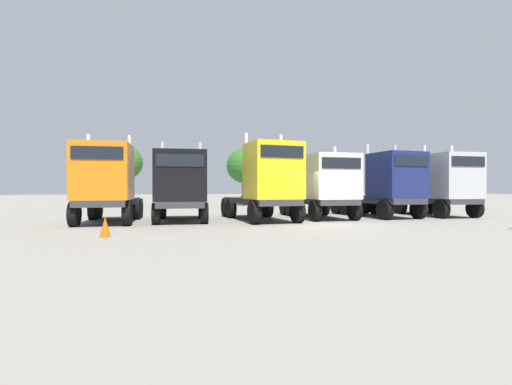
% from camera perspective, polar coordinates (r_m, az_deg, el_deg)
% --- Properties ---
extents(ground, '(200.00, 200.00, 0.00)m').
position_cam_1_polar(ground, '(17.80, 9.02, -4.75)').
color(ground, gray).
extents(semi_truck_orange, '(3.03, 6.09, 4.29)m').
position_cam_1_polar(semi_truck_orange, '(19.01, -21.71, 1.43)').
color(semi_truck_orange, '#333338').
rests_on(semi_truck_orange, ground).
extents(semi_truck_black, '(3.11, 5.94, 4.04)m').
position_cam_1_polar(semi_truck_black, '(18.92, -11.26, 1.06)').
color(semi_truck_black, '#333338').
rests_on(semi_truck_black, ground).
extents(semi_truck_yellow, '(2.92, 6.53, 4.46)m').
position_cam_1_polar(semi_truck_yellow, '(18.85, 1.75, 1.59)').
color(semi_truck_yellow, '#333338').
rests_on(semi_truck_yellow, ground).
extents(semi_truck_white, '(2.74, 6.24, 4.04)m').
position_cam_1_polar(semi_truck_white, '(20.79, 10.41, 1.05)').
color(semi_truck_white, '#333338').
rests_on(semi_truck_white, ground).
extents(semi_truck_navy, '(2.80, 6.33, 4.23)m').
position_cam_1_polar(semi_truck_navy, '(22.66, 19.34, 1.14)').
color(semi_truck_navy, '#333338').
rests_on(semi_truck_navy, ground).
extents(semi_truck_silver, '(2.87, 6.30, 4.26)m').
position_cam_1_polar(semi_truck_silver, '(24.85, 26.58, 1.04)').
color(semi_truck_silver, '#333338').
rests_on(semi_truck_silver, ground).
extents(traffic_cone_near, '(0.36, 0.36, 0.72)m').
position_cam_1_polar(traffic_cone_near, '(13.82, -21.83, -4.83)').
color(traffic_cone_near, '#F2590C').
rests_on(traffic_cone_near, ground).
extents(oak_far_left, '(3.04, 3.04, 5.57)m').
position_cam_1_polar(oak_far_left, '(36.50, -19.08, 4.25)').
color(oak_far_left, '#4C3823').
rests_on(oak_far_left, ground).
extents(oak_far_centre, '(3.31, 3.31, 5.53)m').
position_cam_1_polar(oak_far_centre, '(36.58, -1.87, 4.02)').
color(oak_far_centre, '#4C3823').
rests_on(oak_far_centre, ground).
extents(oak_far_right, '(2.80, 2.80, 5.28)m').
position_cam_1_polar(oak_far_right, '(39.99, 6.06, 3.71)').
color(oak_far_right, '#4C3823').
rests_on(oak_far_right, ground).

